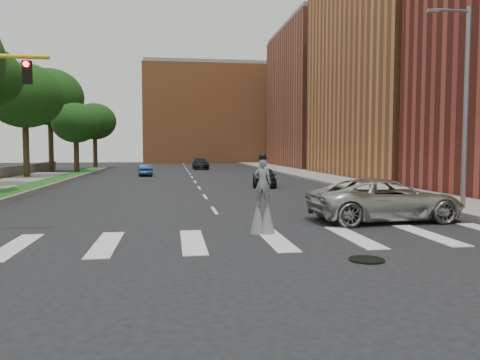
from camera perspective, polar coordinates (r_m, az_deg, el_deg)
The scene contains 18 objects.
ground_plane at distance 13.59m, azimuth -0.11°, elevation -8.23°, with size 160.00×160.00×0.00m, color black.
grass_median at distance 34.63m, azimuth -24.37°, elevation -0.92°, with size 2.00×60.00×0.25m, color #175118.
median_curb at distance 34.35m, azimuth -22.68°, elevation -0.88°, with size 0.20×60.00×0.28m, color gray.
sidewalk_right at distance 40.87m, azimuth 12.36°, elevation -0.01°, with size 5.00×90.00×0.18m, color gray.
manhole at distance 12.50m, azimuth 15.18°, elevation -9.36°, with size 0.90×0.90×0.04m, color black.
building_mid at distance 50.16m, azimuth 21.01°, elevation 14.22°, with size 16.00×22.00×24.00m, color #C16C3C.
building_far at distance 71.63m, azimuth 11.41°, elevation 9.63°, with size 16.00×22.00×20.00m, color #9E503A.
building_backdrop at distance 91.70m, azimuth -3.35°, elevation 7.82°, with size 26.00×14.00×18.00m, color #C16C3C.
streetlight at distance 23.11m, azimuth 25.66°, elevation 8.62°, with size 2.05×0.20×9.00m.
stilt_performer at distance 15.59m, azimuth 2.77°, elevation -2.89°, with size 0.81×0.65×2.69m.
suv_crossing at distance 19.18m, azimuth 17.31°, elevation -2.31°, with size 2.76×5.98×1.66m, color #ACA9A2.
car_near at distance 34.36m, azimuth 2.95°, elevation 0.38°, with size 1.68×4.17×1.42m, color black.
car_mid at distance 48.19m, azimuth -11.49°, elevation 1.21°, with size 1.27×3.65×1.20m, color navy.
car_far at distance 61.86m, azimuth -4.84°, elevation 1.98°, with size 1.99×4.91×1.42m, color black.
tree_4 at distance 47.27m, azimuth -24.79°, elevation 9.29°, with size 6.87×6.87×10.49m.
tree_5 at distance 57.97m, azimuth -22.19°, elevation 9.33°, with size 7.56×7.56×11.81m.
tree_6 at distance 53.55m, azimuth -19.40°, elevation 6.54°, with size 5.02×5.02×7.64m.
tree_7 at distance 66.29m, azimuth -17.31°, elevation 6.81°, with size 5.75×5.75×8.82m.
Camera 1 is at (-1.88, -13.15, 2.88)m, focal length 35.00 mm.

